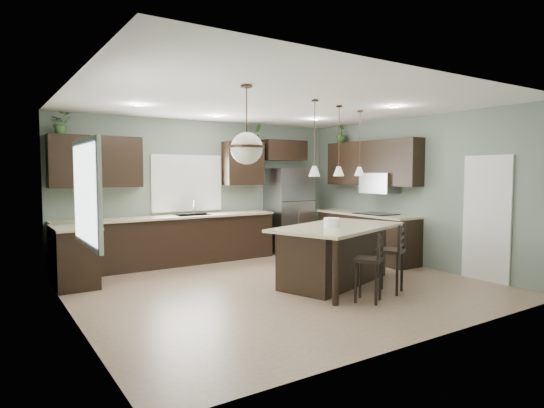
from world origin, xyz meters
The scene contains 32 objects.
ground centered at (0.00, 0.00, 0.00)m, with size 6.00×6.00×0.00m, color #9E8466.
pantry_door centered at (2.98, -1.55, 1.02)m, with size 0.04×0.82×2.04m, color white.
window_back centered at (-0.40, 2.73, 1.55)m, with size 1.35×0.02×1.00m, color white.
window_left centered at (-2.98, -0.80, 1.55)m, with size 0.02×1.10×1.00m, color white.
left_return_cabs centered at (-2.70, 1.70, 0.45)m, with size 0.60×0.90×0.90m, color black.
left_return_countertop centered at (-2.68, 1.70, 0.92)m, with size 0.66×0.96×0.04m, color beige.
back_lower_cabs centered at (-0.85, 2.45, 0.45)m, with size 4.20×0.60×0.90m, color black.
back_countertop centered at (-0.85, 2.43, 0.92)m, with size 4.20×0.66×0.04m, color beige.
sink_inset centered at (-0.40, 2.43, 0.94)m, with size 0.70×0.45×0.01m, color gray.
faucet centered at (-0.40, 2.40, 1.08)m, with size 0.02×0.02×0.28m, color silver.
back_upper_left centered at (-2.15, 2.58, 1.95)m, with size 1.55×0.34×0.90m, color black.
back_upper_right centered at (0.80, 2.58, 1.95)m, with size 0.85×0.34×0.90m, color black.
fridge_header centered at (1.85, 2.58, 2.25)m, with size 1.05×0.34×0.45m, color black.
right_lower_cabs centered at (2.70, 0.87, 0.45)m, with size 0.60×2.35×0.90m, color black.
right_countertop centered at (2.68, 0.87, 0.92)m, with size 0.66×2.35×0.04m, color beige.
cooktop centered at (2.68, 0.60, 0.94)m, with size 0.58×0.75×0.02m, color black.
wall_oven_front centered at (2.40, 0.60, 0.45)m, with size 0.01×0.72×0.60m, color gray.
right_upper_cabs centered at (2.83, 0.87, 1.95)m, with size 0.34×2.35×0.90m, color black.
microwave centered at (2.78, 0.60, 1.55)m, with size 0.40×0.75×0.40m, color gray.
refrigerator centered at (1.85, 2.39, 0.93)m, with size 0.90×0.74×1.85m, color #9B9AA2.
kitchen_island centered at (0.83, -0.39, 0.46)m, with size 2.23×1.27×0.92m, color black.
serving_dish centered at (0.64, -0.46, 0.99)m, with size 0.24×0.24×0.14m, color white.
bar_stool_left centered at (0.50, -1.38, 0.48)m, with size 0.35×0.35×0.95m, color black.
bar_stool_center centered at (1.11, -1.21, 0.51)m, with size 0.38×0.38×1.02m, color black.
pendant_left centered at (0.16, -0.62, 2.25)m, with size 0.17×0.17×1.10m, color white, non-canonical shape.
pendant_center centered at (0.83, -0.39, 2.25)m, with size 0.17×0.17×1.10m, color silver, non-canonical shape.
pendant_right centered at (1.49, -0.16, 2.25)m, with size 0.17×0.17×1.10m, color silver, non-canonical shape.
chandelier centered at (-1.20, -1.04, 2.33)m, with size 0.42×0.42×0.94m, color beige, non-canonical shape.
plant_back_left centered at (-2.70, 2.55, 2.58)m, with size 0.33×0.28×0.36m, color #2C5123.
plant_back_right centered at (1.11, 2.55, 2.59)m, with size 0.21×0.17×0.38m, color #294E22.
plant_right_wall centered at (2.80, 1.77, 2.60)m, with size 0.23×0.23×0.41m, color #284920.
room_shell centered at (0.00, 0.00, 1.70)m, with size 6.00×6.00×6.00m.
Camera 1 is at (-3.92, -5.77, 1.76)m, focal length 30.00 mm.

